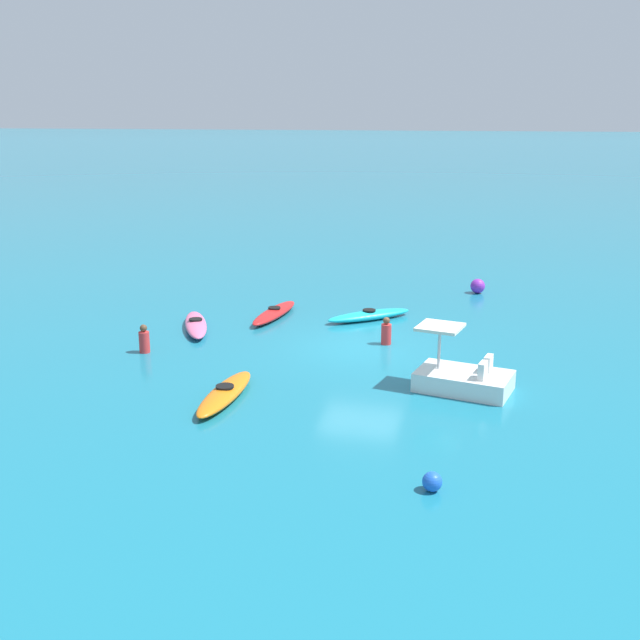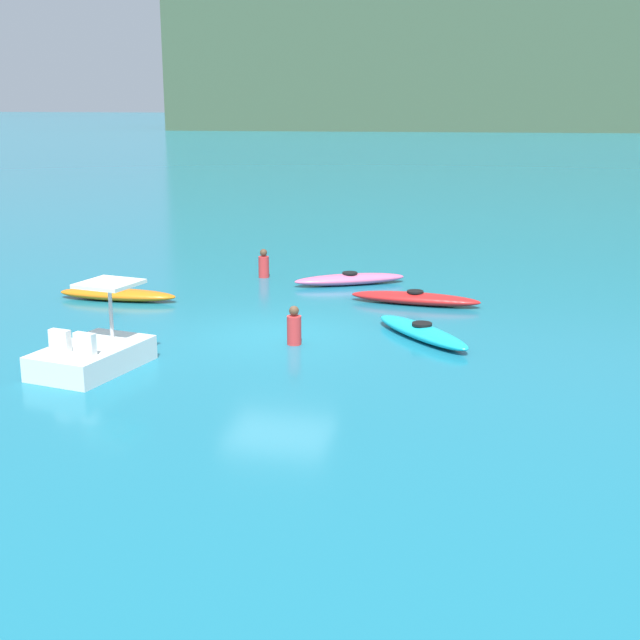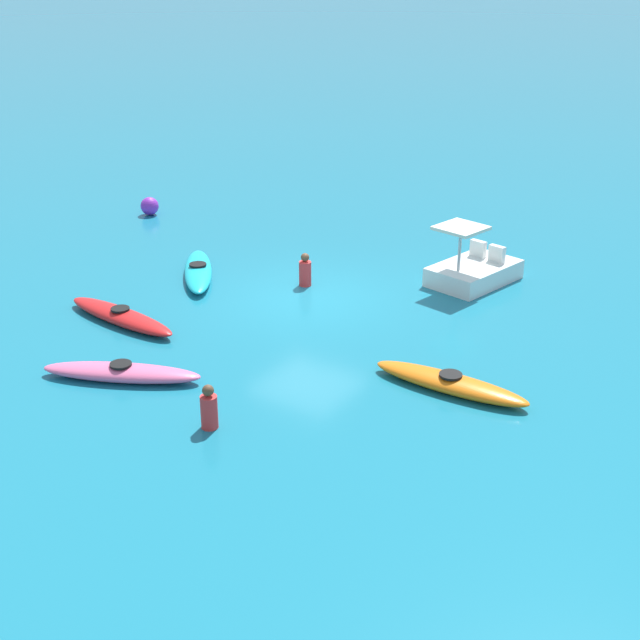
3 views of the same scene
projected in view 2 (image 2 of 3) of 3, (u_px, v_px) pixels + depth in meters
The scene contains 9 objects.
ground_plane at pixel (278, 335), 19.90m from camera, with size 600.00×600.00×0.00m, color #19728C.
headland_cliff at pixel (618, 36), 148.83m from camera, with size 151.50×39.56×31.63m, color #42563D.
kayak_red at pixel (415, 298), 22.82m from camera, with size 3.53×1.00×0.37m.
kayak_cyan at pixel (422, 332), 19.56m from camera, with size 2.69×2.94×0.37m.
kayak_orange at pixel (117, 294), 23.28m from camera, with size 3.34×0.75×0.37m.
kayak_pink at pixel (350, 279), 25.24m from camera, with size 3.31×2.10×0.37m.
pedal_boat_white at pixel (92, 353), 17.29m from camera, with size 1.94×2.66×1.68m.
person_near_shore at pixel (294, 328), 19.05m from camera, with size 0.35×0.35×0.88m.
person_by_kayaks at pixel (264, 265), 26.20m from camera, with size 0.42×0.42×0.88m.
Camera 2 is at (4.95, -18.55, 5.32)m, focal length 48.24 mm.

